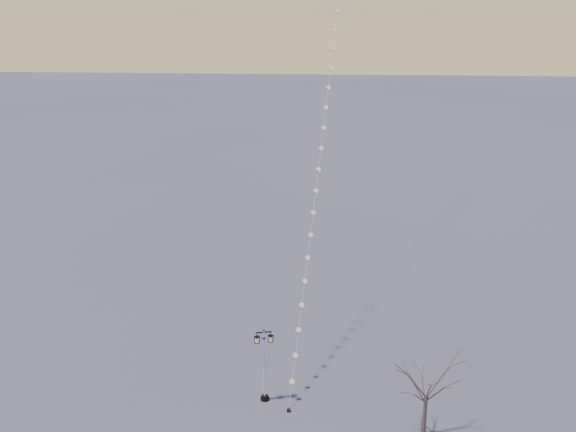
{
  "coord_description": "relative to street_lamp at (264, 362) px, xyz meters",
  "views": [
    {
      "loc": [
        3.06,
        -26.92,
        21.64
      ],
      "look_at": [
        0.89,
        6.47,
        9.46
      ],
      "focal_mm": 38.3,
      "sensor_mm": 36.0,
      "label": 1
    }
  ],
  "objects": [
    {
      "name": "ground",
      "position": [
        0.13,
        -2.0,
        -2.5
      ],
      "size": [
        300.0,
        300.0,
        0.0
      ],
      "primitive_type": "plane",
      "color": "#4F4F50",
      "rests_on": "ground"
    },
    {
      "name": "street_lamp",
      "position": [
        0.0,
        0.0,
        0.0
      ],
      "size": [
        1.13,
        0.55,
        4.52
      ],
      "rotation": [
        0.0,
        0.0,
        0.21
      ],
      "color": "black",
      "rests_on": "ground"
    },
    {
      "name": "bare_tree",
      "position": [
        8.51,
        -2.38,
        0.58
      ],
      "size": [
        2.68,
        2.68,
        4.44
      ],
      "rotation": [
        0.0,
        0.0,
        -0.36
      ],
      "color": "brown",
      "rests_on": "ground"
    }
  ]
}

